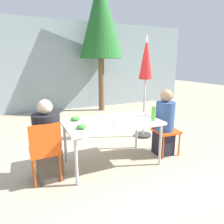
% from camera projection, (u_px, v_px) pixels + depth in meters
% --- Properties ---
extents(ground_plane, '(24.00, 24.00, 0.00)m').
position_uv_depth(ground_plane, '(112.00, 163.00, 3.36)').
color(ground_plane, tan).
extents(building_facade, '(10.00, 0.20, 3.00)m').
position_uv_depth(building_facade, '(60.00, 66.00, 6.83)').
color(building_facade, '#89999E').
rests_on(building_facade, ground).
extents(dining_table, '(1.50, 0.85, 0.73)m').
position_uv_depth(dining_table, '(112.00, 124.00, 3.19)').
color(dining_table, white).
rests_on(dining_table, ground).
extents(chair_left, '(0.41, 0.41, 0.88)m').
position_uv_depth(chair_left, '(45.00, 148.00, 2.72)').
color(chair_left, '#E54C14').
rests_on(chair_left, ground).
extents(person_left, '(0.38, 0.38, 1.17)m').
position_uv_depth(person_left, '(48.00, 143.00, 2.81)').
color(person_left, '#473D33').
rests_on(person_left, ground).
extents(chair_right, '(0.42, 0.42, 0.88)m').
position_uv_depth(chair_right, '(164.00, 125.00, 3.67)').
color(chair_right, '#E54C14').
rests_on(chair_right, ground).
extents(person_right, '(0.33, 0.33, 1.20)m').
position_uv_depth(person_right, '(164.00, 124.00, 3.56)').
color(person_right, black).
rests_on(person_right, ground).
extents(closed_umbrella, '(0.36, 0.36, 2.17)m').
position_uv_depth(closed_umbrella, '(146.00, 66.00, 4.19)').
color(closed_umbrella, '#333333').
rests_on(closed_umbrella, ground).
extents(plate_0, '(0.27, 0.27, 0.07)m').
position_uv_depth(plate_0, '(82.00, 128.00, 2.78)').
color(plate_0, white).
rests_on(plate_0, dining_table).
extents(plate_1, '(0.27, 0.27, 0.07)m').
position_uv_depth(plate_1, '(75.00, 120.00, 3.16)').
color(plate_1, white).
rests_on(plate_1, dining_table).
extents(bottle, '(0.07, 0.07, 0.25)m').
position_uv_depth(bottle, '(153.00, 113.00, 3.17)').
color(bottle, '#51A338').
rests_on(bottle, dining_table).
extents(drinking_cup, '(0.08, 0.08, 0.10)m').
position_uv_depth(drinking_cup, '(114.00, 122.00, 2.94)').
color(drinking_cup, silver).
rests_on(drinking_cup, dining_table).
extents(salad_bowl, '(0.14, 0.14, 0.06)m').
position_uv_depth(salad_bowl, '(135.00, 121.00, 3.10)').
color(salad_bowl, white).
rests_on(salad_bowl, dining_table).
extents(tree_behind_left, '(1.41, 1.41, 4.29)m').
position_uv_depth(tree_behind_left, '(101.00, 18.00, 6.32)').
color(tree_behind_left, brown).
rests_on(tree_behind_left, ground).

